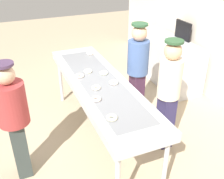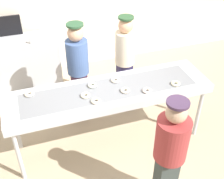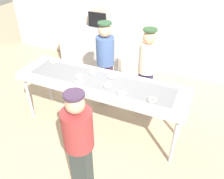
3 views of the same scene
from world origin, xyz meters
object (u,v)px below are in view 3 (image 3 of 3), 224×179
object	(u,v)px
fryer_conveyor	(100,84)
sugar_donut_4	(108,86)
prep_counter	(94,49)
paper_cup_1	(80,26)
sugar_donut_1	(80,82)
sugar_donut_6	(152,100)
worker_baker	(105,59)
worker_assistant	(147,68)
menu_display	(97,20)
sugar_donut_2	(122,93)
paper_cup_2	(102,34)
sugar_donut_0	(79,76)
customer_waiting	(79,139)
sugar_donut_5	(54,61)
paper_cup_0	(68,24)
sugar_donut_3	(93,73)
sugar_donut_7	(112,77)

from	to	relation	value
fryer_conveyor	sugar_donut_4	bearing A→B (deg)	-32.37
prep_counter	paper_cup_1	xyz separation A→B (m)	(-0.37, 0.02, 0.53)
sugar_donut_1	sugar_donut_6	xyz separation A→B (m)	(1.17, 0.02, 0.00)
worker_baker	worker_assistant	bearing A→B (deg)	171.74
sugar_donut_1	menu_display	world-z (taller)	menu_display
sugar_donut_2	paper_cup_2	world-z (taller)	paper_cup_2
worker_baker	sugar_donut_0	bearing A→B (deg)	71.30
paper_cup_1	worker_assistant	bearing A→B (deg)	-30.30
sugar_donut_4	worker_baker	xyz separation A→B (m)	(-0.45, 0.87, -0.04)
prep_counter	menu_display	world-z (taller)	menu_display
sugar_donut_4	prep_counter	size ratio (longest dim) A/B	0.08
fryer_conveyor	sugar_donut_6	world-z (taller)	sugar_donut_6
sugar_donut_1	sugar_donut_4	world-z (taller)	same
customer_waiting	prep_counter	distance (m)	3.59
sugar_donut_6	paper_cup_2	xyz separation A→B (m)	(-1.77, 1.99, 0.00)
sugar_donut_2	menu_display	size ratio (longest dim) A/B	0.27
sugar_donut_2	worker_baker	size ratio (longest dim) A/B	0.08
sugar_donut_5	paper_cup_2	distance (m)	1.59
sugar_donut_2	paper_cup_0	bearing A→B (deg)	136.46
sugar_donut_5	customer_waiting	size ratio (longest dim) A/B	0.08
sugar_donut_4	sugar_donut_0	bearing A→B (deg)	173.36
prep_counter	worker_baker	bearing A→B (deg)	-53.52
customer_waiting	prep_counter	world-z (taller)	customer_waiting
sugar_donut_3	sugar_donut_2	bearing A→B (deg)	-28.29
paper_cup_1	fryer_conveyor	bearing A→B (deg)	-52.28
sugar_donut_5	paper_cup_1	xyz separation A→B (m)	(-0.53, 1.83, 0.00)
sugar_donut_5	worker_assistant	bearing A→B (deg)	20.47
sugar_donut_0	paper_cup_1	world-z (taller)	paper_cup_1
sugar_donut_6	sugar_donut_3	bearing A→B (deg)	163.27
sugar_donut_3	worker_baker	distance (m)	0.61
sugar_donut_7	worker_assistant	size ratio (longest dim) A/B	0.08
sugar_donut_5	paper_cup_0	xyz separation A→B (m)	(-0.88, 1.85, 0.00)
fryer_conveyor	sugar_donut_4	distance (m)	0.24
sugar_donut_4	paper_cup_0	xyz separation A→B (m)	(-2.12, 2.18, 0.00)
sugar_donut_5	paper_cup_1	distance (m)	1.90
sugar_donut_7	paper_cup_2	size ratio (longest dim) A/B	1.21
sugar_donut_1	worker_assistant	xyz separation A→B (m)	(0.79, 1.02, -0.07)
fryer_conveyor	sugar_donut_7	xyz separation A→B (m)	(0.14, 0.16, 0.09)
sugar_donut_1	sugar_donut_2	size ratio (longest dim) A/B	1.00
sugar_donut_6	worker_baker	bearing A→B (deg)	141.39
sugar_donut_6	menu_display	world-z (taller)	menu_display
paper_cup_2	sugar_donut_1	bearing A→B (deg)	-73.32
sugar_donut_0	worker_baker	xyz separation A→B (m)	(0.09, 0.81, -0.04)
sugar_donut_2	paper_cup_2	size ratio (longest dim) A/B	1.21
fryer_conveyor	sugar_donut_0	size ratio (longest dim) A/B	22.46
fryer_conveyor	paper_cup_0	xyz separation A→B (m)	(-1.93, 2.06, 0.09)
paper_cup_0	paper_cup_2	world-z (taller)	same
paper_cup_2	paper_cup_0	bearing A→B (deg)	166.04
paper_cup_2	menu_display	world-z (taller)	menu_display
sugar_donut_0	paper_cup_2	bearing A→B (deg)	105.26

